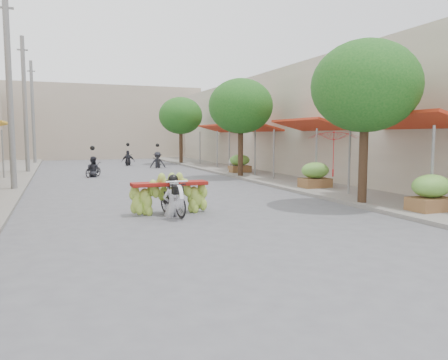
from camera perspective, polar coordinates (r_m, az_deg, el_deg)
The scene contains 19 objects.
ground at distance 8.58m, azimuth 5.57°, elevation -9.48°, with size 120.00×120.00×0.00m, color #59595F.
sidewalk_right at distance 24.92m, azimuth 4.64°, elevation 0.76°, with size 4.00×60.00×0.12m, color gray.
shophouse_row_right at distance 26.55m, azimuth 15.50°, elevation 7.23°, with size 9.77×40.00×6.00m.
far_building at distance 45.57m, azimuth -16.34°, elevation 7.18°, with size 20.00×6.00×7.00m, color #B19F8B.
utility_pole_mid at distance 19.56m, azimuth -26.23°, elevation 10.43°, with size 0.60×0.24×8.00m.
utility_pole_far at distance 28.51m, azimuth -24.56°, elevation 8.88°, with size 0.60×0.24×8.00m.
utility_pole_back at distance 37.48m, azimuth -23.69°, elevation 8.06°, with size 0.60×0.24×8.00m.
street_tree_near at distance 14.67m, azimuth 18.00°, elevation 11.52°, with size 3.40×3.40×5.25m.
street_tree_mid at distance 23.31m, azimuth 2.19°, elevation 9.59°, with size 3.40×3.40×5.25m.
street_tree_far at distance 34.65m, azimuth -5.68°, elevation 8.34°, with size 3.40×3.40×5.25m.
produce_crate_near at distance 13.74m, azimuth 25.44°, elevation -1.20°, with size 1.20×0.88×1.16m.
produce_crate_mid at distance 18.38m, azimuth 11.82°, elevation 0.89°, with size 1.20×0.88×1.16m.
produce_crate_far at distance 25.46m, azimuth 2.06°, elevation 2.36°, with size 1.20×0.88×1.16m.
banana_motorbike at distance 12.46m, azimuth -6.89°, elevation -1.54°, with size 2.20×1.86×1.96m.
market_umbrella at distance 16.87m, azimuth 14.32°, elevation 6.45°, with size 2.49×2.49×1.79m.
pedestrian at distance 25.64m, azimuth 1.15°, elevation 2.91°, with size 0.89×0.63×1.65m.
bg_motorbike_a at distance 24.78m, azimuth -16.76°, elevation 2.18°, with size 1.23×1.46×1.95m.
bg_motorbike_b at distance 30.87m, azimuth -8.67°, elevation 3.15°, with size 1.13×1.79×1.95m.
bg_motorbike_c at distance 33.59m, azimuth -12.43°, elevation 3.27°, with size 1.07×1.54×1.95m.
Camera 1 is at (-3.70, -7.40, 2.27)m, focal length 35.00 mm.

